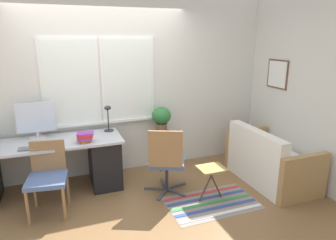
{
  "coord_description": "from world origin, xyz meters",
  "views": [
    {
      "loc": [
        -0.67,
        -3.73,
        2.08
      ],
      "look_at": [
        0.8,
        0.17,
        0.93
      ],
      "focal_mm": 32.0,
      "sensor_mm": 36.0,
      "label": 1
    }
  ],
  "objects_px": {
    "office_chair_swivel": "(166,160)",
    "couch_loveseat": "(269,163)",
    "desk_lamp": "(108,115)",
    "book_stack": "(85,137)",
    "folding_stool": "(212,171)",
    "monitor": "(36,120)",
    "mouse": "(59,144)",
    "desk_chair_wooden": "(47,175)",
    "potted_plant": "(161,117)",
    "keyboard": "(35,148)",
    "plant_stand": "(162,136)"
  },
  "relations": [
    {
      "from": "keyboard",
      "to": "office_chair_swivel",
      "type": "relative_size",
      "value": 0.41
    },
    {
      "from": "monitor",
      "to": "mouse",
      "type": "distance_m",
      "value": 0.54
    },
    {
      "from": "potted_plant",
      "to": "couch_loveseat",
      "type": "bearing_deg",
      "value": -35.96
    },
    {
      "from": "monitor",
      "to": "couch_loveseat",
      "type": "height_order",
      "value": "monitor"
    },
    {
      "from": "office_chair_swivel",
      "to": "plant_stand",
      "type": "height_order",
      "value": "office_chair_swivel"
    },
    {
      "from": "desk_lamp",
      "to": "couch_loveseat",
      "type": "height_order",
      "value": "desk_lamp"
    },
    {
      "from": "book_stack",
      "to": "plant_stand",
      "type": "relative_size",
      "value": 0.37
    },
    {
      "from": "desk_lamp",
      "to": "folding_stool",
      "type": "relative_size",
      "value": 0.84
    },
    {
      "from": "couch_loveseat",
      "to": "potted_plant",
      "type": "xyz_separation_m",
      "value": [
        -1.33,
        0.97,
        0.58
      ]
    },
    {
      "from": "keyboard",
      "to": "desk_chair_wooden",
      "type": "xyz_separation_m",
      "value": [
        0.12,
        -0.28,
        -0.27
      ]
    },
    {
      "from": "book_stack",
      "to": "couch_loveseat",
      "type": "distance_m",
      "value": 2.66
    },
    {
      "from": "office_chair_swivel",
      "to": "folding_stool",
      "type": "bearing_deg",
      "value": 167.52
    },
    {
      "from": "keyboard",
      "to": "folding_stool",
      "type": "height_order",
      "value": "keyboard"
    },
    {
      "from": "keyboard",
      "to": "mouse",
      "type": "bearing_deg",
      "value": 2.99
    },
    {
      "from": "book_stack",
      "to": "potted_plant",
      "type": "xyz_separation_m",
      "value": [
        1.2,
        0.37,
        0.06
      ]
    },
    {
      "from": "desk_lamp",
      "to": "couch_loveseat",
      "type": "distance_m",
      "value": 2.47
    },
    {
      "from": "mouse",
      "to": "potted_plant",
      "type": "distance_m",
      "value": 1.59
    },
    {
      "from": "office_chair_swivel",
      "to": "couch_loveseat",
      "type": "height_order",
      "value": "office_chair_swivel"
    },
    {
      "from": "desk_lamp",
      "to": "couch_loveseat",
      "type": "xyz_separation_m",
      "value": [
        2.16,
        -0.98,
        -0.7
      ]
    },
    {
      "from": "keyboard",
      "to": "plant_stand",
      "type": "bearing_deg",
      "value": 12.22
    },
    {
      "from": "book_stack",
      "to": "couch_loveseat",
      "type": "bearing_deg",
      "value": -13.19
    },
    {
      "from": "office_chair_swivel",
      "to": "folding_stool",
      "type": "xyz_separation_m",
      "value": [
        0.49,
        -0.36,
        -0.09
      ]
    },
    {
      "from": "office_chair_swivel",
      "to": "potted_plant",
      "type": "bearing_deg",
      "value": -80.95
    },
    {
      "from": "office_chair_swivel",
      "to": "plant_stand",
      "type": "relative_size",
      "value": 1.48
    },
    {
      "from": "monitor",
      "to": "folding_stool",
      "type": "relative_size",
      "value": 1.1
    },
    {
      "from": "folding_stool",
      "to": "couch_loveseat",
      "type": "bearing_deg",
      "value": 8.97
    },
    {
      "from": "office_chair_swivel",
      "to": "plant_stand",
      "type": "bearing_deg",
      "value": -80.95
    },
    {
      "from": "keyboard",
      "to": "book_stack",
      "type": "height_order",
      "value": "book_stack"
    },
    {
      "from": "mouse",
      "to": "desk_chair_wooden",
      "type": "xyz_separation_m",
      "value": [
        -0.16,
        -0.3,
        -0.28
      ]
    },
    {
      "from": "monitor",
      "to": "mouse",
      "type": "relative_size",
      "value": 7.79
    },
    {
      "from": "book_stack",
      "to": "office_chair_swivel",
      "type": "bearing_deg",
      "value": -21.73
    },
    {
      "from": "monitor",
      "to": "potted_plant",
      "type": "distance_m",
      "value": 1.8
    },
    {
      "from": "potted_plant",
      "to": "plant_stand",
      "type": "bearing_deg",
      "value": 0.0
    },
    {
      "from": "desk_lamp",
      "to": "folding_stool",
      "type": "xyz_separation_m",
      "value": [
        1.11,
        -1.14,
        -0.59
      ]
    },
    {
      "from": "desk_lamp",
      "to": "office_chair_swivel",
      "type": "distance_m",
      "value": 1.12
    },
    {
      "from": "couch_loveseat",
      "to": "potted_plant",
      "type": "height_order",
      "value": "potted_plant"
    },
    {
      "from": "desk_lamp",
      "to": "office_chair_swivel",
      "type": "bearing_deg",
      "value": -51.59
    },
    {
      "from": "book_stack",
      "to": "folding_stool",
      "type": "height_order",
      "value": "book_stack"
    },
    {
      "from": "desk_lamp",
      "to": "folding_stool",
      "type": "bearing_deg",
      "value": -45.8
    },
    {
      "from": "plant_stand",
      "to": "potted_plant",
      "type": "bearing_deg",
      "value": 0.0
    },
    {
      "from": "monitor",
      "to": "office_chair_swivel",
      "type": "bearing_deg",
      "value": -26.53
    },
    {
      "from": "desk_chair_wooden",
      "to": "plant_stand",
      "type": "relative_size",
      "value": 1.34
    },
    {
      "from": "potted_plant",
      "to": "folding_stool",
      "type": "xyz_separation_m",
      "value": [
        0.29,
        -1.13,
        -0.47
      ]
    },
    {
      "from": "office_chair_swivel",
      "to": "couch_loveseat",
      "type": "relative_size",
      "value": 0.7
    },
    {
      "from": "mouse",
      "to": "potted_plant",
      "type": "bearing_deg",
      "value": 13.82
    },
    {
      "from": "book_stack",
      "to": "folding_stool",
      "type": "distance_m",
      "value": 1.72
    },
    {
      "from": "potted_plant",
      "to": "folding_stool",
      "type": "relative_size",
      "value": 0.85
    },
    {
      "from": "keyboard",
      "to": "plant_stand",
      "type": "relative_size",
      "value": 0.61
    },
    {
      "from": "office_chair_swivel",
      "to": "couch_loveseat",
      "type": "xyz_separation_m",
      "value": [
        1.54,
        -0.2,
        -0.2
      ]
    },
    {
      "from": "desk_lamp",
      "to": "plant_stand",
      "type": "height_order",
      "value": "desk_lamp"
    }
  ]
}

